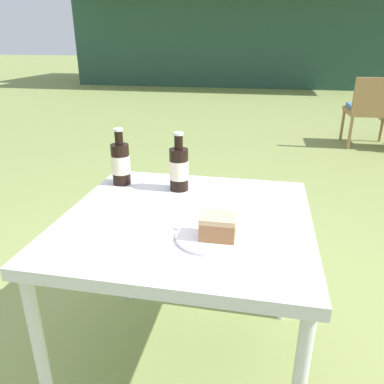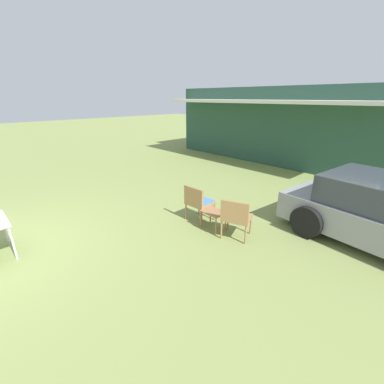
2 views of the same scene
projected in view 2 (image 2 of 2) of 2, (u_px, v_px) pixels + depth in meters
name	position (u px, v px, depth m)	size (l,w,h in m)	color
cabin_building	(283.00, 124.00, 11.79)	(9.38, 4.82, 3.12)	#284C3D
wicker_chair_cushioned	(198.00, 201.00, 5.85)	(0.57, 0.52, 0.85)	#9E7547
wicker_chair_plain	(236.00, 216.00, 5.11)	(0.70, 0.67, 0.85)	#9E7547
garden_side_table	(213.00, 214.00, 5.51)	(0.49, 0.37, 0.42)	#996B42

